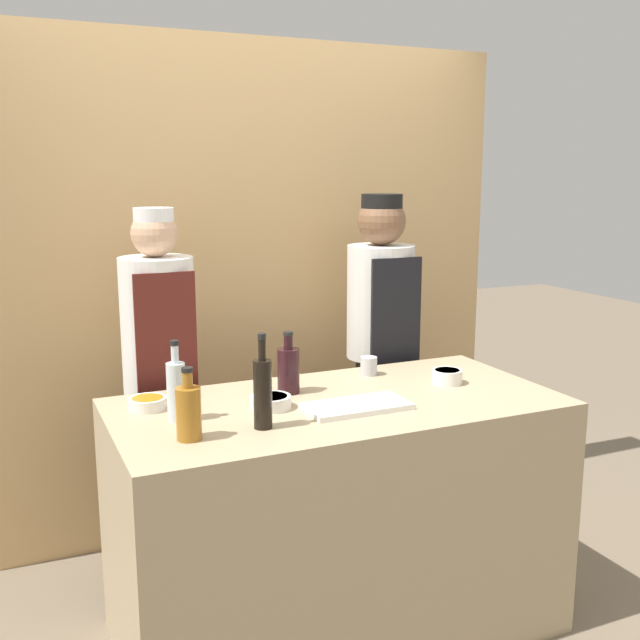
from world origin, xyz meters
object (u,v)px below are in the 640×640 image
Objects in this scene: bottle_clear at (176,390)px; cup_steel at (369,366)px; bottle_wine at (288,369)px; chef_left at (161,384)px; chef_right at (380,352)px; bottle_soy at (263,391)px; sauce_bowl_brown at (271,401)px; sauce_bowl_red at (447,376)px; bottle_amber at (189,411)px; sauce_bowl_orange at (148,403)px; cutting_board at (357,406)px.

cup_steel is at bearing 15.99° from bottle_clear.
chef_left reaches higher than bottle_wine.
chef_left is 1.05m from chef_right.
sauce_bowl_brown is at bearing 62.85° from bottle_soy.
bottle_wine is 0.80m from chef_right.
sauce_bowl_brown is at bearing -66.33° from chef_left.
bottle_wine is (-0.63, 0.14, 0.06)m from sauce_bowl_red.
chef_right is (0.65, 0.46, -0.10)m from bottle_wine.
sauce_bowl_brown is 0.62× the size of bottle_wine.
bottle_clear is 3.66× the size of cup_steel.
bottle_wine reaches higher than bottle_amber.
chef_right reaches higher than bottle_amber.
sauce_bowl_orange is 1.27m from chef_right.
chef_right is at bearing 55.09° from cup_steel.
sauce_bowl_red is 0.51× the size of bottle_wine.
cup_steel is (0.88, 0.25, -0.07)m from bottle_clear.
sauce_bowl_orange is 1.19m from sauce_bowl_red.
sauce_bowl_red is at bearing 13.09° from bottle_soy.
sauce_bowl_brown is at bearing 29.20° from bottle_amber.
bottle_clear is 0.31m from bottle_soy.
bottle_amber is (-0.63, -0.06, 0.08)m from cutting_board.
chef_left reaches higher than bottle_clear.
bottle_clear is 0.63m from chef_left.
bottle_soy is (-0.10, -0.19, 0.10)m from sauce_bowl_brown.
cutting_board is at bearing -24.09° from sauce_bowl_orange.
sauce_bowl_orange is 0.49× the size of bottle_clear.
cutting_board is 0.40m from bottle_soy.
sauce_bowl_red is 1.11m from bottle_clear.
bottle_clear is at bearing -179.60° from sauce_bowl_red.
bottle_wine reaches higher than cup_steel.
bottle_clear reaches higher than cup_steel.
bottle_amber is 0.73× the size of bottle_soy.
cutting_board is (0.28, -0.14, -0.02)m from sauce_bowl_brown.
chef_right is (1.13, 0.61, -0.12)m from bottle_clear.
bottle_soy is 1.20m from chef_right.
chef_right reaches higher than sauce_bowl_brown.
bottle_soy is at bearing -137.78° from chef_right.
sauce_bowl_orange is 0.46m from chef_left.
chef_left is (-1.03, 0.60, -0.07)m from sauce_bowl_red.
cup_steel reaches higher than sauce_bowl_brown.
chef_right reaches higher than bottle_clear.
cup_steel reaches higher than sauce_bowl_red.
bottle_wine reaches higher than sauce_bowl_brown.
chef_right is at bearing 20.16° from sauce_bowl_orange.
cutting_board is 1.34× the size of bottle_clear.
bottle_clear is 0.20m from bottle_amber.
cup_steel reaches higher than cutting_board.
bottle_clear is at bearing -97.00° from chef_left.
sauce_bowl_orange is 0.20m from bottle_clear.
sauce_bowl_orange is 0.49m from bottle_soy.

